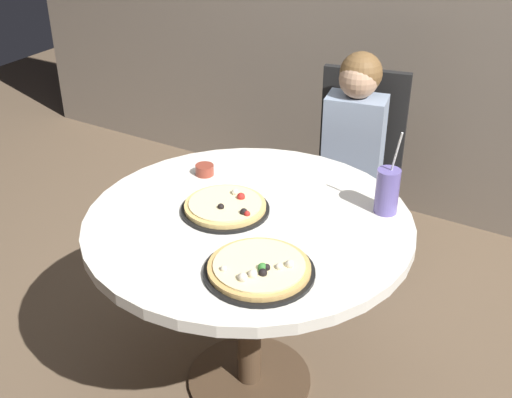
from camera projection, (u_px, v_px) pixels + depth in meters
ground_plane at (250, 381)px, 2.58m from camera, size 8.00×8.00×0.00m
dining_table at (249, 245)px, 2.27m from camera, size 1.12×1.12×0.75m
chair_wooden at (357, 161)px, 3.09m from camera, size 0.47×0.47×0.95m
diner_child at (347, 187)px, 2.96m from camera, size 0.32×0.43×1.08m
pizza_veggie at (259, 269)px, 1.93m from camera, size 0.33×0.33×0.05m
pizza_cheese at (226, 206)px, 2.25m from camera, size 0.31×0.31×0.05m
soda_cup at (387, 191)px, 2.21m from camera, size 0.08×0.08×0.31m
sauce_bowl at (205, 170)px, 2.48m from camera, size 0.07×0.07×0.04m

